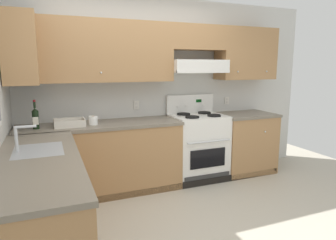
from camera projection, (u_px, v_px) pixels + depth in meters
name	position (u px, v px, depth m)	size (l,w,h in m)	color
ground_plane	(181.00, 232.00, 2.97)	(7.04, 7.04, 0.00)	#B2AA99
wall_back	(163.00, 76.00, 4.25)	(4.68, 0.57, 2.55)	silver
counter_back_run	(151.00, 153.00, 4.06)	(3.60, 0.65, 0.91)	#A87A4C
counter_left_run	(42.00, 211.00, 2.43)	(0.63, 1.91, 1.13)	#A87A4C
stove	(198.00, 146.00, 4.33)	(0.76, 0.62, 1.20)	white
wine_bottle	(35.00, 118.00, 3.40)	(0.07, 0.07, 0.33)	black
bowl	(70.00, 124.00, 3.58)	(0.35, 0.28, 0.08)	beige
paper_towel_roll	(93.00, 120.00, 3.67)	(0.11, 0.11, 0.11)	white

